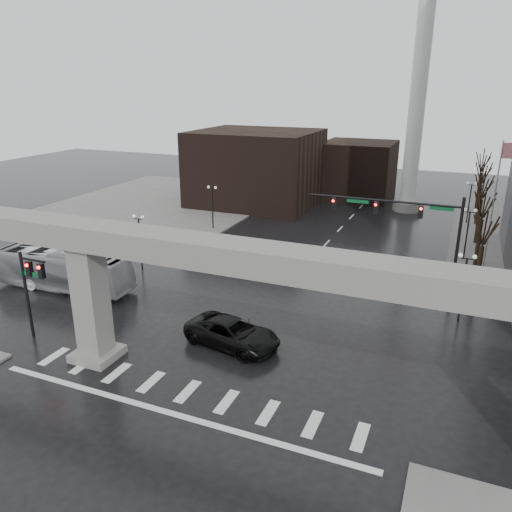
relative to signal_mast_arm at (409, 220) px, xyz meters
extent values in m
plane|color=black|center=(-8.99, -18.80, -5.83)|extent=(160.00, 160.00, 0.00)
cube|color=slate|center=(-34.99, 17.20, -5.75)|extent=(28.00, 36.00, 0.15)
cube|color=gray|center=(-8.99, -18.80, 2.17)|extent=(48.00, 2.20, 1.40)
cube|color=gray|center=(-15.99, -18.80, -2.18)|extent=(1.60, 1.60, 7.30)
cube|color=gray|center=(-15.99, -18.80, -5.58)|extent=(2.60, 2.60, 0.50)
cube|color=black|center=(-22.99, 23.20, -0.83)|extent=(16.00, 14.00, 10.00)
cube|color=black|center=(-10.99, 33.20, -1.83)|extent=(10.00, 10.00, 8.00)
cylinder|color=silver|center=(-2.99, 27.20, 9.17)|extent=(2.00, 2.00, 30.00)
cylinder|color=gray|center=(-2.99, 27.20, -5.23)|extent=(3.60, 3.60, 1.20)
cylinder|color=black|center=(3.81, 0.00, -1.83)|extent=(0.24, 0.24, 8.00)
cylinder|color=black|center=(-2.19, 0.00, 1.37)|extent=(12.00, 0.18, 0.18)
cube|color=black|center=(0.81, 0.00, 0.72)|extent=(0.35, 0.30, 1.00)
cube|color=black|center=(-2.69, 0.00, 0.72)|extent=(0.35, 0.30, 1.00)
cube|color=black|center=(-6.19, 0.00, 0.72)|extent=(0.35, 0.30, 1.00)
sphere|color=#FF0C05|center=(0.81, -0.18, 1.02)|extent=(0.20, 0.20, 0.20)
cube|color=#0B4F26|center=(2.31, 0.00, 1.17)|extent=(1.80, 0.05, 0.35)
cube|color=#0B4F26|center=(-4.19, 0.00, 1.17)|extent=(1.80, 0.05, 0.35)
cylinder|color=black|center=(-21.79, -18.30, -2.83)|extent=(0.20, 0.20, 6.00)
cylinder|color=black|center=(-20.79, -18.30, -0.23)|extent=(2.00, 0.14, 0.14)
cube|color=black|center=(-21.19, -18.30, -0.88)|extent=(0.35, 0.30, 1.00)
cube|color=black|center=(-20.19, -18.30, -0.88)|extent=(0.35, 0.30, 1.00)
cube|color=#0B4F26|center=(-21.29, -18.30, -1.23)|extent=(1.60, 0.05, 0.30)
cylinder|color=silver|center=(6.01, 3.20, 0.17)|extent=(0.12, 0.12, 12.00)
cylinder|color=black|center=(4.51, -4.80, -3.43)|extent=(0.14, 0.14, 4.80)
cube|color=black|center=(4.51, -4.80, -1.08)|extent=(0.90, 0.06, 0.06)
sphere|color=silver|center=(4.06, -4.80, -0.88)|extent=(0.32, 0.32, 0.32)
sphere|color=silver|center=(4.96, -4.80, -0.88)|extent=(0.32, 0.32, 0.32)
cylinder|color=black|center=(4.51, 9.20, -3.43)|extent=(0.14, 0.14, 4.80)
cube|color=black|center=(4.51, 9.20, -1.08)|extent=(0.90, 0.06, 0.06)
sphere|color=silver|center=(4.06, 9.20, -0.88)|extent=(0.32, 0.32, 0.32)
sphere|color=silver|center=(4.96, 9.20, -0.88)|extent=(0.32, 0.32, 0.32)
cylinder|color=black|center=(4.51, 23.20, -3.43)|extent=(0.14, 0.14, 4.80)
cube|color=black|center=(4.51, 23.20, -1.08)|extent=(0.90, 0.06, 0.06)
sphere|color=silver|center=(4.06, 23.20, -0.88)|extent=(0.32, 0.32, 0.32)
sphere|color=silver|center=(4.96, 23.20, -0.88)|extent=(0.32, 0.32, 0.32)
cylinder|color=black|center=(-22.49, -4.80, -3.43)|extent=(0.14, 0.14, 4.80)
cube|color=black|center=(-22.49, -4.80, -1.08)|extent=(0.90, 0.06, 0.06)
sphere|color=silver|center=(-22.94, -4.80, -0.88)|extent=(0.32, 0.32, 0.32)
sphere|color=silver|center=(-22.04, -4.80, -0.88)|extent=(0.32, 0.32, 0.32)
cylinder|color=black|center=(-22.49, 9.20, -3.43)|extent=(0.14, 0.14, 4.80)
cube|color=black|center=(-22.49, 9.20, -1.08)|extent=(0.90, 0.06, 0.06)
sphere|color=silver|center=(-22.94, 9.20, -0.88)|extent=(0.32, 0.32, 0.32)
sphere|color=silver|center=(-22.04, 9.20, -0.88)|extent=(0.32, 0.32, 0.32)
cylinder|color=black|center=(-22.49, 23.20, -3.43)|extent=(0.14, 0.14, 4.80)
cube|color=black|center=(-22.49, 23.20, -1.08)|extent=(0.90, 0.06, 0.06)
sphere|color=silver|center=(-22.94, 23.20, -0.88)|extent=(0.32, 0.32, 0.32)
sphere|color=silver|center=(-22.04, 23.20, -0.88)|extent=(0.32, 0.32, 0.32)
cylinder|color=black|center=(5.51, -0.80, -3.55)|extent=(0.34, 0.34, 4.55)
cylinder|color=black|center=(5.51, -0.80, 0.18)|extent=(0.12, 1.52, 2.98)
cylinder|color=black|center=(6.01, -0.55, -0.05)|extent=(0.83, 1.14, 2.51)
cylinder|color=black|center=(5.51, 7.20, -3.50)|extent=(0.34, 0.34, 4.66)
cylinder|color=black|center=(5.51, 7.20, 0.32)|extent=(0.12, 1.55, 3.05)
cylinder|color=black|center=(6.01, 7.45, 0.08)|extent=(0.85, 1.16, 2.57)
cylinder|color=black|center=(5.51, 15.20, -3.45)|extent=(0.34, 0.34, 4.76)
cylinder|color=black|center=(5.51, 15.20, 0.46)|extent=(0.12, 1.59, 3.11)
cylinder|color=black|center=(6.01, 15.45, 0.22)|extent=(0.86, 1.18, 2.62)
cylinder|color=black|center=(5.51, 23.20, -3.40)|extent=(0.34, 0.34, 4.87)
cylinder|color=black|center=(5.51, 23.20, 0.60)|extent=(0.12, 1.62, 3.18)
cylinder|color=black|center=(6.01, 23.45, 0.35)|extent=(0.88, 1.20, 2.68)
cylinder|color=black|center=(5.51, 31.20, -3.34)|extent=(0.34, 0.34, 4.97)
cylinder|color=black|center=(5.51, 31.20, 0.74)|extent=(0.12, 1.65, 3.25)
cylinder|color=black|center=(6.01, 31.45, 0.48)|extent=(0.89, 1.23, 2.74)
imported|color=black|center=(-8.88, -14.19, -4.94)|extent=(6.84, 4.09, 1.78)
imported|color=silver|center=(-25.77, -11.04, -4.16)|extent=(12.15, 3.63, 3.34)
camera|label=1|loc=(3.65, -40.03, 10.40)|focal=35.00mm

